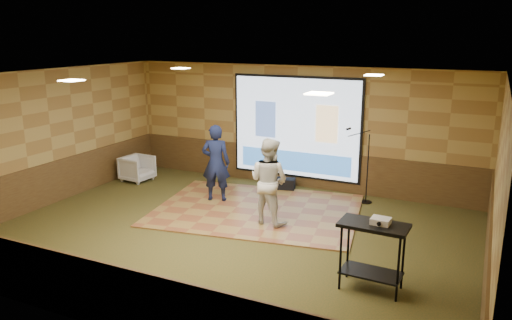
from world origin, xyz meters
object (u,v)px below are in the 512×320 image
at_px(projector_screen, 296,128).
at_px(duffel_bag, 285,184).
at_px(av_table, 373,243).
at_px(mic_stand, 364,181).
at_px(projector, 381,221).
at_px(banquet_chair, 137,168).
at_px(player_right, 269,181).
at_px(dance_floor, 257,210).
at_px(player_left, 216,163).

relative_size(projector_screen, duffel_bag, 7.18).
bearing_deg(av_table, duffel_bag, 127.01).
height_order(projector_screen, mic_stand, projector_screen).
relative_size(projector, banquet_chair, 0.38).
relative_size(player_right, banquet_chair, 2.40).
relative_size(dance_floor, player_right, 2.47).
height_order(projector_screen, player_right, projector_screen).
xyz_separation_m(mic_stand, duffel_bag, (-1.96, 0.08, -0.35)).
relative_size(mic_stand, duffel_bag, 3.69).
xyz_separation_m(player_left, av_table, (4.12, -2.53, -0.16)).
bearing_deg(player_left, player_right, 135.43).
distance_m(dance_floor, projector, 4.02).
bearing_deg(duffel_bag, dance_floor, -89.92).
distance_m(projector_screen, player_left, 2.28).
height_order(projector_screen, banquet_chair, projector_screen).
relative_size(player_right, av_table, 1.66).
distance_m(player_right, mic_stand, 2.60).
height_order(projector_screen, projector, projector_screen).
relative_size(projector_screen, av_table, 3.16).
bearing_deg(player_right, mic_stand, -111.98).
height_order(dance_floor, banquet_chair, banquet_chair).
distance_m(player_right, av_table, 3.04).
bearing_deg(av_table, dance_floor, 141.89).
relative_size(dance_floor, duffel_bag, 9.31).
xyz_separation_m(dance_floor, player_right, (0.54, -0.59, 0.89)).
bearing_deg(av_table, banquet_chair, 155.76).
xyz_separation_m(dance_floor, mic_stand, (1.95, 1.55, 0.48)).
bearing_deg(duffel_bag, player_right, -76.39).
distance_m(mic_stand, duffel_bag, 1.99).
bearing_deg(duffel_bag, av_table, -52.99).
bearing_deg(player_left, dance_floor, 151.46).
bearing_deg(player_right, av_table, 155.90).
bearing_deg(mic_stand, dance_floor, -120.56).
bearing_deg(projector, mic_stand, 109.05).
height_order(projector_screen, av_table, projector_screen).
distance_m(projector_screen, player_right, 2.72).
distance_m(projector, banquet_chair, 7.55).
distance_m(dance_floor, duffel_bag, 1.64).
distance_m(player_left, av_table, 4.84).
xyz_separation_m(projector_screen, duffel_bag, (-0.09, -0.40, -1.33)).
bearing_deg(dance_floor, projector_screen, 87.66).
bearing_deg(av_table, projector_screen, 123.66).
distance_m(projector_screen, duffel_bag, 1.39).
height_order(mic_stand, duffel_bag, mic_stand).
distance_m(player_right, duffel_bag, 2.41).
relative_size(projector_screen, banquet_chair, 4.57).
relative_size(mic_stand, banquet_chair, 2.35).
distance_m(projector_screen, av_table, 5.32).
height_order(player_left, mic_stand, player_left).
bearing_deg(player_right, projector, 157.32).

